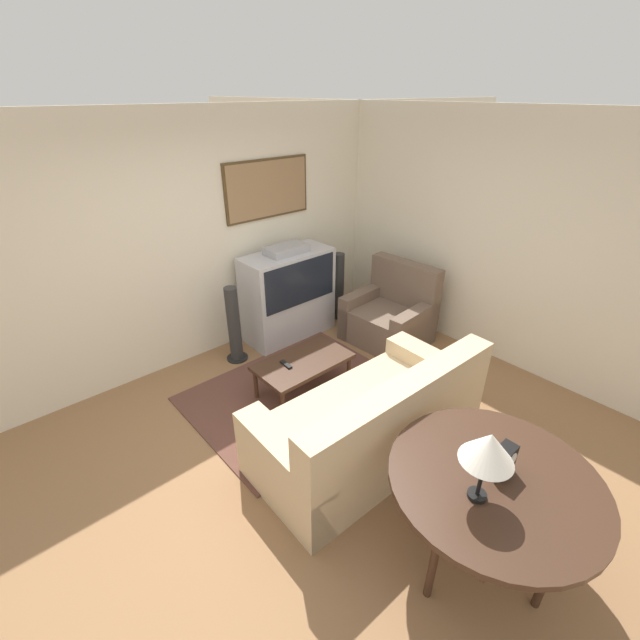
{
  "coord_description": "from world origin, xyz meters",
  "views": [
    {
      "loc": [
        -1.8,
        -2.11,
        2.82
      ],
      "look_at": [
        0.73,
        0.75,
        0.75
      ],
      "focal_mm": 24.0,
      "sensor_mm": 36.0,
      "label": 1
    }
  ],
  "objects_px": {
    "couch": "(371,424)",
    "table_lamp": "(489,449)",
    "mantel_clock": "(504,460)",
    "speaker_tower_left": "(234,327)",
    "speaker_tower_right": "(339,288)",
    "tv": "(288,294)",
    "armchair": "(390,317)",
    "coffee_table": "(303,364)",
    "console_table": "(495,486)"
  },
  "relations": [
    {
      "from": "coffee_table",
      "to": "table_lamp",
      "type": "xyz_separation_m",
      "value": [
        -0.49,
        -2.17,
        0.78
      ]
    },
    {
      "from": "tv",
      "to": "speaker_tower_right",
      "type": "relative_size",
      "value": 1.31
    },
    {
      "from": "tv",
      "to": "coffee_table",
      "type": "bearing_deg",
      "value": -121.07
    },
    {
      "from": "couch",
      "to": "speaker_tower_left",
      "type": "distance_m",
      "value": 2.05
    },
    {
      "from": "coffee_table",
      "to": "couch",
      "type": "bearing_deg",
      "value": -96.46
    },
    {
      "from": "couch",
      "to": "table_lamp",
      "type": "relative_size",
      "value": 4.24
    },
    {
      "from": "tv",
      "to": "table_lamp",
      "type": "height_order",
      "value": "table_lamp"
    },
    {
      "from": "armchair",
      "to": "coffee_table",
      "type": "bearing_deg",
      "value": -89.23
    },
    {
      "from": "mantel_clock",
      "to": "speaker_tower_left",
      "type": "relative_size",
      "value": 0.21
    },
    {
      "from": "speaker_tower_left",
      "to": "table_lamp",
      "type": "bearing_deg",
      "value": -95.35
    },
    {
      "from": "armchair",
      "to": "table_lamp",
      "type": "xyz_separation_m",
      "value": [
        -2.0,
        -2.29,
        0.82
      ]
    },
    {
      "from": "speaker_tower_left",
      "to": "speaker_tower_right",
      "type": "bearing_deg",
      "value": 0.0
    },
    {
      "from": "coffee_table",
      "to": "speaker_tower_left",
      "type": "relative_size",
      "value": 1.06
    },
    {
      "from": "coffee_table",
      "to": "speaker_tower_right",
      "type": "height_order",
      "value": "speaker_tower_right"
    },
    {
      "from": "speaker_tower_left",
      "to": "mantel_clock",
      "type": "bearing_deg",
      "value": -90.47
    },
    {
      "from": "armchair",
      "to": "console_table",
      "type": "distance_m",
      "value": 2.94
    },
    {
      "from": "coffee_table",
      "to": "mantel_clock",
      "type": "relative_size",
      "value": 5.02
    },
    {
      "from": "coffee_table",
      "to": "speaker_tower_right",
      "type": "relative_size",
      "value": 1.06
    },
    {
      "from": "couch",
      "to": "speaker_tower_right",
      "type": "height_order",
      "value": "couch"
    },
    {
      "from": "table_lamp",
      "to": "speaker_tower_right",
      "type": "xyz_separation_m",
      "value": [
        1.94,
        3.17,
        -0.7
      ]
    },
    {
      "from": "couch",
      "to": "speaker_tower_left",
      "type": "bearing_deg",
      "value": -86.19
    },
    {
      "from": "tv",
      "to": "armchair",
      "type": "height_order",
      "value": "tv"
    },
    {
      "from": "armchair",
      "to": "console_table",
      "type": "height_order",
      "value": "armchair"
    },
    {
      "from": "coffee_table",
      "to": "mantel_clock",
      "type": "distance_m",
      "value": 2.24
    },
    {
      "from": "mantel_clock",
      "to": "console_table",
      "type": "bearing_deg",
      "value": -170.8
    },
    {
      "from": "tv",
      "to": "console_table",
      "type": "bearing_deg",
      "value": -105.8
    },
    {
      "from": "armchair",
      "to": "coffee_table",
      "type": "xyz_separation_m",
      "value": [
        -1.51,
        -0.12,
        0.04
      ]
    },
    {
      "from": "tv",
      "to": "table_lamp",
      "type": "relative_size",
      "value": 2.52
    },
    {
      "from": "armchair",
      "to": "speaker_tower_right",
      "type": "xyz_separation_m",
      "value": [
        -0.05,
        0.88,
        0.12
      ]
    },
    {
      "from": "tv",
      "to": "couch",
      "type": "distance_m",
      "value": 2.24
    },
    {
      "from": "coffee_table",
      "to": "console_table",
      "type": "bearing_deg",
      "value": -97.43
    },
    {
      "from": "tv",
      "to": "armchair",
      "type": "relative_size",
      "value": 1.2
    },
    {
      "from": "coffee_table",
      "to": "armchair",
      "type": "bearing_deg",
      "value": 4.53
    },
    {
      "from": "mantel_clock",
      "to": "armchair",
      "type": "bearing_deg",
      "value": 53.05
    },
    {
      "from": "console_table",
      "to": "speaker_tower_left",
      "type": "height_order",
      "value": "speaker_tower_left"
    },
    {
      "from": "speaker_tower_right",
      "to": "console_table",
      "type": "bearing_deg",
      "value": -118.62
    },
    {
      "from": "table_lamp",
      "to": "mantel_clock",
      "type": "distance_m",
      "value": 0.39
    },
    {
      "from": "armchair",
      "to": "mantel_clock",
      "type": "height_order",
      "value": "armchair"
    },
    {
      "from": "coffee_table",
      "to": "speaker_tower_right",
      "type": "bearing_deg",
      "value": 34.5
    },
    {
      "from": "console_table",
      "to": "speaker_tower_left",
      "type": "xyz_separation_m",
      "value": [
        0.09,
        3.18,
        -0.27
      ]
    },
    {
      "from": "coffee_table",
      "to": "speaker_tower_left",
      "type": "bearing_deg",
      "value": 101.01
    },
    {
      "from": "console_table",
      "to": "mantel_clock",
      "type": "height_order",
      "value": "mantel_clock"
    },
    {
      "from": "console_table",
      "to": "speaker_tower_left",
      "type": "distance_m",
      "value": 3.2
    },
    {
      "from": "tv",
      "to": "speaker_tower_right",
      "type": "distance_m",
      "value": 0.84
    },
    {
      "from": "armchair",
      "to": "table_lamp",
      "type": "bearing_deg",
      "value": -44.81
    },
    {
      "from": "couch",
      "to": "table_lamp",
      "type": "bearing_deg",
      "value": 73.36
    },
    {
      "from": "console_table",
      "to": "speaker_tower_left",
      "type": "bearing_deg",
      "value": 88.37
    },
    {
      "from": "armchair",
      "to": "speaker_tower_right",
      "type": "distance_m",
      "value": 0.89
    },
    {
      "from": "tv",
      "to": "armchair",
      "type": "distance_m",
      "value": 1.3
    },
    {
      "from": "table_lamp",
      "to": "armchair",
      "type": "bearing_deg",
      "value": 48.95
    }
  ]
}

